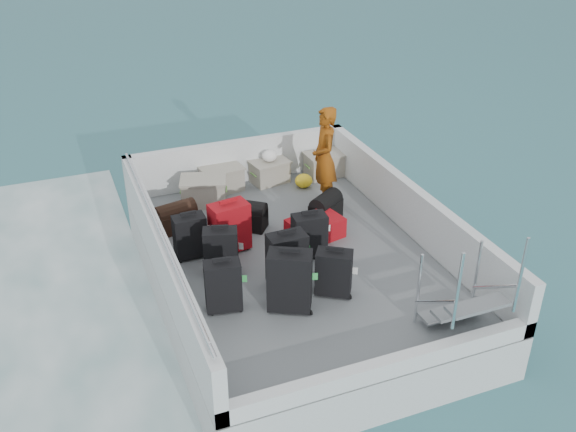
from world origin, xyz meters
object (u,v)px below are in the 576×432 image
object	(u,v)px
suitcase_2	(190,237)
suitcase_7	(309,236)
suitcase_8	(315,228)
passenger	(324,158)
suitcase_6	(334,273)
suitcase_0	(223,287)
crate_2	(270,172)
suitcase_4	(287,259)
crate_1	(222,180)
suitcase_1	(221,252)
suitcase_3	(290,282)
crate_3	(325,165)
crate_0	(204,192)
suitcase_5	(230,227)

from	to	relation	value
suitcase_2	suitcase_7	size ratio (longest dim) A/B	0.97
suitcase_8	passenger	world-z (taller)	passenger
suitcase_6	suitcase_7	bearing A→B (deg)	118.57
suitcase_0	crate_2	xyz separation A→B (m)	(1.66, 2.99, -0.15)
suitcase_4	crate_1	xyz separation A→B (m)	(-0.02, 2.75, -0.16)
suitcase_1	suitcase_4	xyz separation A→B (m)	(0.69, -0.49, 0.03)
suitcase_2	passenger	size ratio (longest dim) A/B	0.39
suitcase_3	suitcase_6	size ratio (longest dim) A/B	1.29
suitcase_3	crate_3	bearing A→B (deg)	87.08
crate_0	crate_3	size ratio (longest dim) A/B	1.08
suitcase_3	suitcase_2	bearing A→B (deg)	145.00
suitcase_0	suitcase_2	xyz separation A→B (m)	(-0.07, 1.26, -0.02)
suitcase_0	suitcase_3	bearing A→B (deg)	-10.43
crate_0	crate_2	size ratio (longest dim) A/B	1.14
suitcase_2	suitcase_7	world-z (taller)	suitcase_7
suitcase_2	suitcase_8	bearing A→B (deg)	-5.97
suitcase_2	crate_0	distance (m)	1.50
crate_1	suitcase_8	bearing A→B (deg)	-67.60
suitcase_7	crate_3	bearing A→B (deg)	65.88
crate_1	crate_2	distance (m)	0.80
suitcase_4	suitcase_5	size ratio (longest dim) A/B	0.99
suitcase_0	crate_0	xyz separation A→B (m)	(0.47, 2.65, -0.13)
suitcase_8	crate_2	distance (m)	1.88
suitcase_0	suitcase_4	size ratio (longest dim) A/B	0.93
suitcase_0	suitcase_4	xyz separation A→B (m)	(0.87, 0.24, 0.02)
suitcase_4	suitcase_6	xyz separation A→B (m)	(0.43, -0.42, -0.05)
suitcase_2	crate_3	distance (m)	3.12
crate_0	crate_1	xyz separation A→B (m)	(0.38, 0.34, -0.01)
suitcase_4	suitcase_0	bearing A→B (deg)	-166.23
suitcase_6	passenger	size ratio (longest dim) A/B	0.38
suitcase_2	crate_0	size ratio (longest dim) A/B	0.93
suitcase_7	crate_1	bearing A→B (deg)	107.44
passenger	suitcase_5	bearing A→B (deg)	-55.78
suitcase_0	suitcase_5	xyz separation A→B (m)	(0.45, 1.23, 0.02)
suitcase_2	crate_3	size ratio (longest dim) A/B	1.00
suitcase_2	suitcase_8	world-z (taller)	suitcase_2
suitcase_4	crate_0	bearing A→B (deg)	97.98
suitcase_7	crate_2	xyz separation A→B (m)	(0.29, 2.29, -0.14)
suitcase_1	suitcase_3	bearing A→B (deg)	-45.02
suitcase_0	crate_3	world-z (taller)	suitcase_0
suitcase_0	crate_3	bearing A→B (deg)	58.06
suitcase_1	crate_1	distance (m)	2.37
suitcase_1	suitcase_2	size ratio (longest dim) A/B	1.06
suitcase_4	suitcase_7	bearing A→B (deg)	41.79
suitcase_7	crate_0	distance (m)	2.15
suitcase_5	suitcase_1	bearing A→B (deg)	-127.78
suitcase_2	crate_2	world-z (taller)	suitcase_2
suitcase_5	suitcase_7	distance (m)	1.05
crate_3	passenger	distance (m)	1.19
suitcase_4	passenger	distance (m)	2.19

